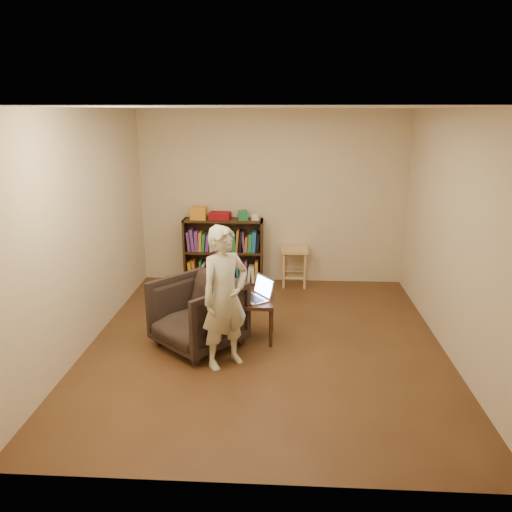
# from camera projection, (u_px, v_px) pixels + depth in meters

# --- Properties ---
(floor) EXTENTS (4.50, 4.50, 0.00)m
(floor) POSITION_uv_depth(u_px,v_px,m) (265.00, 343.00, 5.73)
(floor) COLOR #472916
(floor) RESTS_ON ground
(ceiling) EXTENTS (4.50, 4.50, 0.00)m
(ceiling) POSITION_uv_depth(u_px,v_px,m) (267.00, 107.00, 5.00)
(ceiling) COLOR white
(ceiling) RESTS_ON wall_back
(wall_back) EXTENTS (4.00, 0.00, 4.00)m
(wall_back) POSITION_uv_depth(u_px,v_px,m) (272.00, 198.00, 7.52)
(wall_back) COLOR beige
(wall_back) RESTS_ON floor
(wall_left) EXTENTS (0.00, 4.50, 4.50)m
(wall_left) POSITION_uv_depth(u_px,v_px,m) (84.00, 231.00, 5.47)
(wall_left) COLOR beige
(wall_left) RESTS_ON floor
(wall_right) EXTENTS (0.00, 4.50, 4.50)m
(wall_right) POSITION_uv_depth(u_px,v_px,m) (456.00, 236.00, 5.25)
(wall_right) COLOR beige
(wall_right) RESTS_ON floor
(bookshelf) EXTENTS (1.20, 0.30, 1.00)m
(bookshelf) POSITION_uv_depth(u_px,v_px,m) (224.00, 255.00, 7.65)
(bookshelf) COLOR black
(bookshelf) RESTS_ON floor
(box_yellow) EXTENTS (0.24, 0.18, 0.19)m
(box_yellow) POSITION_uv_depth(u_px,v_px,m) (199.00, 213.00, 7.46)
(box_yellow) COLOR orange
(box_yellow) RESTS_ON bookshelf
(red_cloth) EXTENTS (0.32, 0.25, 0.10)m
(red_cloth) POSITION_uv_depth(u_px,v_px,m) (220.00, 216.00, 7.48)
(red_cloth) COLOR maroon
(red_cloth) RESTS_ON bookshelf
(box_green) EXTENTS (0.16, 0.16, 0.14)m
(box_green) POSITION_uv_depth(u_px,v_px,m) (243.00, 215.00, 7.43)
(box_green) COLOR #207A40
(box_green) RESTS_ON bookshelf
(box_white) EXTENTS (0.13, 0.13, 0.08)m
(box_white) POSITION_uv_depth(u_px,v_px,m) (256.00, 217.00, 7.44)
(box_white) COLOR silver
(box_white) RESTS_ON bookshelf
(stool) EXTENTS (0.40, 0.40, 0.58)m
(stool) POSITION_uv_depth(u_px,v_px,m) (294.00, 256.00, 7.52)
(stool) COLOR tan
(stool) RESTS_ON floor
(armchair) EXTENTS (1.19, 1.20, 0.78)m
(armchair) POSITION_uv_depth(u_px,v_px,m) (198.00, 314.00, 5.57)
(armchair) COLOR #2D251E
(armchair) RESTS_ON floor
(side_table) EXTENTS (0.47, 0.47, 0.48)m
(side_table) POSITION_uv_depth(u_px,v_px,m) (254.00, 306.00, 5.75)
(side_table) COLOR black
(side_table) RESTS_ON floor
(laptop) EXTENTS (0.45, 0.46, 0.25)m
(laptop) POSITION_uv_depth(u_px,v_px,m) (257.00, 294.00, 5.74)
(laptop) COLOR silver
(laptop) RESTS_ON side_table
(person) EXTENTS (0.65, 0.62, 1.49)m
(person) POSITION_uv_depth(u_px,v_px,m) (225.00, 298.00, 5.05)
(person) COLOR beige
(person) RESTS_ON floor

